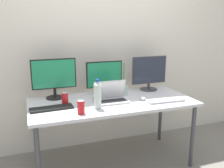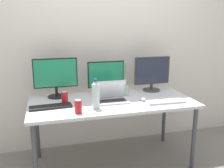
% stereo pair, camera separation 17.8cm
% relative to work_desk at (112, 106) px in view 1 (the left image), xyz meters
% --- Properties ---
extents(ground_plane, '(16.00, 16.00, 0.00)m').
position_rel_work_desk_xyz_m(ground_plane, '(0.00, 0.00, -0.68)').
color(ground_plane, gray).
extents(wall_back, '(7.00, 0.08, 2.60)m').
position_rel_work_desk_xyz_m(wall_back, '(0.00, 0.59, 0.62)').
color(wall_back, silver).
rests_on(wall_back, ground).
extents(work_desk, '(1.71, 0.80, 0.74)m').
position_rel_work_desk_xyz_m(work_desk, '(0.00, 0.00, 0.00)').
color(work_desk, '#424247').
rests_on(work_desk, ground).
extents(monitor_left, '(0.47, 0.20, 0.43)m').
position_rel_work_desk_xyz_m(monitor_left, '(-0.56, 0.28, 0.30)').
color(monitor_left, black).
rests_on(monitor_left, work_desk).
extents(monitor_center, '(0.42, 0.21, 0.38)m').
position_rel_work_desk_xyz_m(monitor_center, '(0.00, 0.26, 0.25)').
color(monitor_center, black).
rests_on(monitor_center, work_desk).
extents(monitor_right, '(0.44, 0.21, 0.41)m').
position_rel_work_desk_xyz_m(monitor_right, '(0.57, 0.26, 0.27)').
color(monitor_right, '#38383D').
rests_on(monitor_right, work_desk).
extents(laptop_silver, '(0.35, 0.21, 0.22)m').
position_rel_work_desk_xyz_m(laptop_silver, '(-0.03, -0.03, 0.11)').
color(laptop_silver, silver).
rests_on(laptop_silver, work_desk).
extents(keyboard_main, '(0.41, 0.15, 0.02)m').
position_rel_work_desk_xyz_m(keyboard_main, '(-0.63, -0.07, 0.07)').
color(keyboard_main, black).
rests_on(keyboard_main, work_desk).
extents(keyboard_aux, '(0.41, 0.14, 0.02)m').
position_rel_work_desk_xyz_m(keyboard_aux, '(0.52, -0.21, 0.07)').
color(keyboard_aux, '#B2B2B7').
rests_on(keyboard_aux, work_desk).
extents(mouse_by_keyboard, '(0.09, 0.11, 0.04)m').
position_rel_work_desk_xyz_m(mouse_by_keyboard, '(0.32, -0.09, 0.08)').
color(mouse_by_keyboard, silver).
rests_on(mouse_by_keyboard, work_desk).
extents(water_bottle, '(0.07, 0.07, 0.29)m').
position_rel_work_desk_xyz_m(water_bottle, '(-0.21, -0.19, 0.19)').
color(water_bottle, silver).
rests_on(water_bottle, work_desk).
extents(soda_can_near_keyboard, '(0.07, 0.07, 0.13)m').
position_rel_work_desk_xyz_m(soda_can_near_keyboard, '(-0.49, 0.03, 0.12)').
color(soda_can_near_keyboard, red).
rests_on(soda_can_near_keyboard, work_desk).
extents(soda_can_by_laptop, '(0.07, 0.07, 0.13)m').
position_rel_work_desk_xyz_m(soda_can_by_laptop, '(-0.39, -0.28, 0.12)').
color(soda_can_by_laptop, red).
rests_on(soda_can_by_laptop, work_desk).
extents(bamboo_vase, '(0.08, 0.08, 0.37)m').
position_rel_work_desk_xyz_m(bamboo_vase, '(0.20, 0.15, 0.13)').
color(bamboo_vase, '#B2D1B7').
rests_on(bamboo_vase, work_desk).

